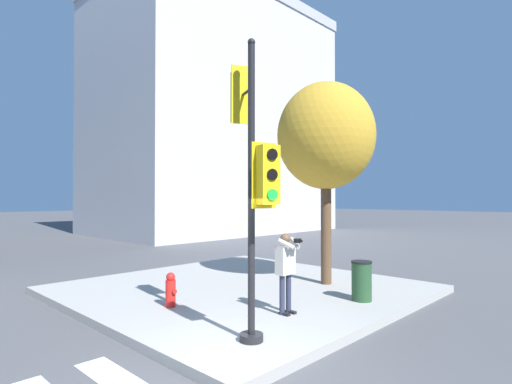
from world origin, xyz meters
The scene contains 8 objects.
ground_plane centered at (0.00, 0.00, 0.00)m, with size 160.00×160.00×0.00m, color #4C4C4F.
sidewalk_corner centered at (3.50, 3.50, 0.09)m, with size 8.00×8.00×0.18m.
traffic_signal_pole centered at (0.81, 0.46, 3.10)m, with size 0.79×1.38×4.96m.
person_photographer centered at (2.37, 1.06, 1.14)m, with size 0.50×0.53×1.62m.
street_tree centered at (5.31, 2.08, 4.19)m, with size 2.66×2.66×5.51m.
fire_hydrant centered at (1.05, 3.16, 0.54)m, with size 0.21×0.27×0.73m.
trash_bin centered at (4.37, 0.48, 0.63)m, with size 0.47×0.47×0.90m.
building_right centered at (15.92, 19.41, 8.62)m, with size 17.22×10.87×17.22m.
Camera 1 is at (-3.85, -4.12, 2.50)m, focal length 28.00 mm.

